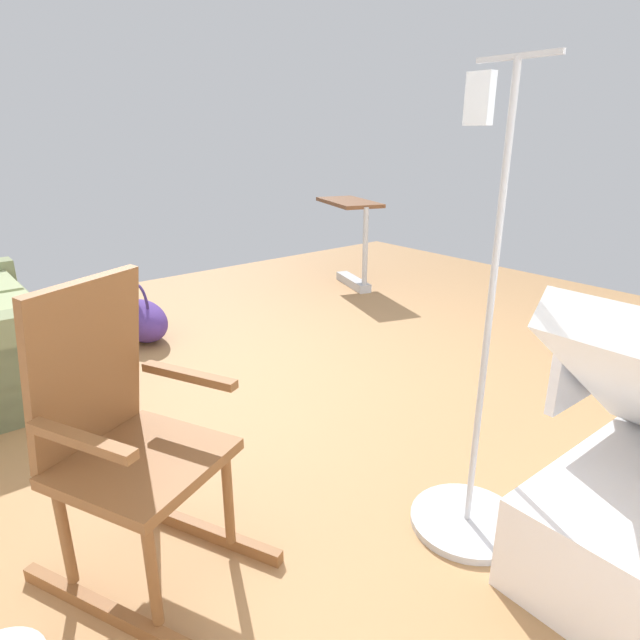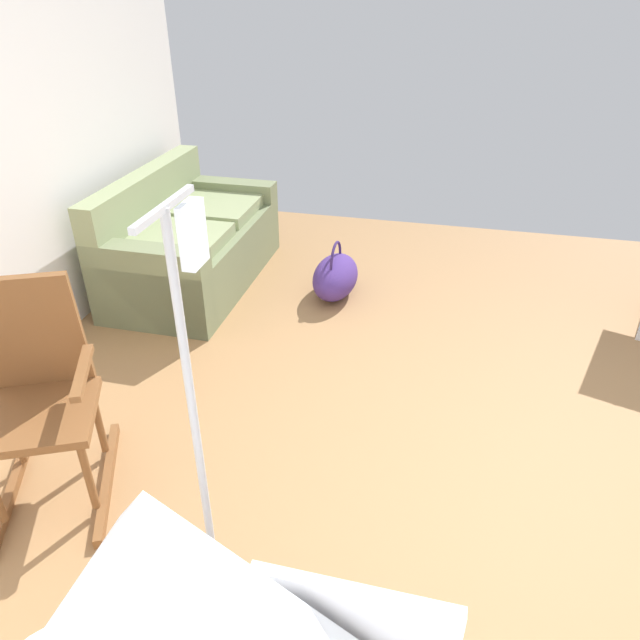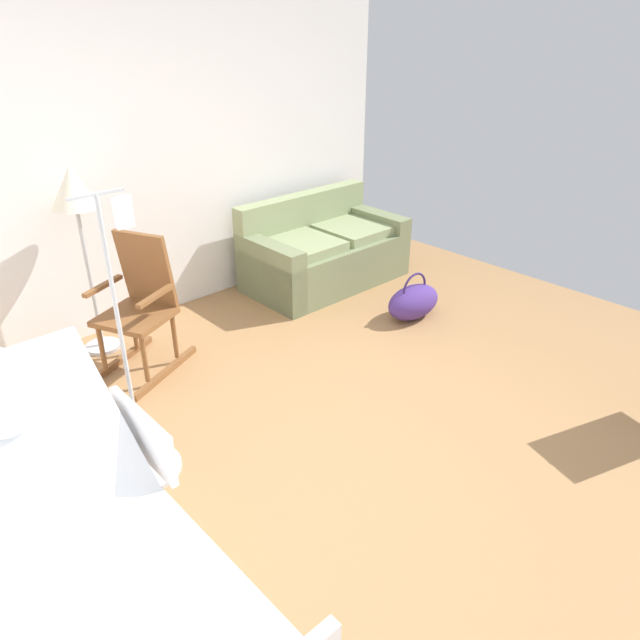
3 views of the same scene
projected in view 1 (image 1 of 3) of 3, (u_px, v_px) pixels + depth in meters
The scene contains 5 objects.
ground_plane at pixel (380, 377), 3.40m from camera, with size 6.43×6.43×0.00m, color #9E7247.
rocking_chair at pixel (124, 443), 1.76m from camera, with size 0.89×0.75×1.05m.
overbed_table at pixel (352, 232), 5.31m from camera, with size 0.89×0.63×0.84m.
duffel_bag at pixel (143, 320), 3.97m from camera, with size 0.57×0.34×0.43m.
iv_pole at pixel (470, 470), 2.04m from camera, with size 0.44×0.44×1.69m.
Camera 1 is at (-2.14, 2.26, 1.47)m, focal length 29.99 mm.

